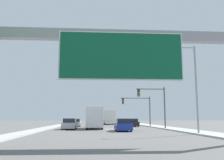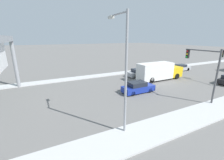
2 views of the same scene
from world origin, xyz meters
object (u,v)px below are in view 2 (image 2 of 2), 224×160
(car_mid_left, at_px, (139,73))
(truck_box_secondary, at_px, (159,71))
(sign_gantry, at_px, (0,54))
(car_mid_center, at_px, (138,87))
(traffic_light_near_intersection, at_px, (206,66))
(street_lamp_right, at_px, (124,66))
(car_near_right, at_px, (181,68))

(car_mid_left, xyz_separation_m, truck_box_secondary, (3.50, 1.57, 0.85))
(sign_gantry, distance_m, car_mid_center, 15.79)
(sign_gantry, distance_m, traffic_light_near_intersection, 21.41)
(sign_gantry, height_order, street_lamp_right, street_lamp_right)
(car_near_right, xyz_separation_m, truck_box_secondary, (3.50, -10.05, 0.90))
(traffic_light_near_intersection, bearing_deg, car_mid_left, 179.66)
(car_mid_center, height_order, street_lamp_right, street_lamp_right)
(sign_gantry, height_order, traffic_light_near_intersection, sign_gantry)
(car_near_right, relative_size, traffic_light_near_intersection, 0.69)
(sign_gantry, distance_m, car_mid_left, 21.47)
(truck_box_secondary, xyz_separation_m, traffic_light_near_intersection, (8.90, -1.64, 2.56))
(car_mid_left, height_order, car_mid_center, car_mid_center)
(car_near_right, height_order, truck_box_secondary, truck_box_secondary)
(car_mid_left, relative_size, truck_box_secondary, 0.52)
(truck_box_secondary, bearing_deg, car_near_right, 109.21)
(car_mid_center, bearing_deg, car_mid_left, 142.68)
(car_near_right, distance_m, truck_box_secondary, 10.68)
(car_mid_center, bearing_deg, truck_box_secondary, 116.87)
(street_lamp_right, bearing_deg, traffic_light_near_intersection, 95.50)
(car_mid_left, distance_m, street_lamp_right, 18.38)
(car_near_right, xyz_separation_m, street_lamp_right, (13.51, -23.20, 4.65))
(car_mid_center, xyz_separation_m, street_lamp_right, (6.51, -6.24, 4.60))
(car_mid_left, bearing_deg, car_near_right, 90.00)
(car_mid_center, distance_m, traffic_light_near_intersection, 8.28)
(car_near_right, height_order, street_lamp_right, street_lamp_right)
(car_mid_left, distance_m, car_mid_center, 8.80)
(car_mid_center, xyz_separation_m, traffic_light_near_intersection, (5.40, 5.26, 3.40))
(street_lamp_right, bearing_deg, truck_box_secondary, 127.29)
(car_near_right, distance_m, street_lamp_right, 27.25)
(truck_box_secondary, bearing_deg, traffic_light_near_intersection, -10.46)
(sign_gantry, relative_size, car_near_right, 4.00)
(truck_box_secondary, bearing_deg, car_mid_center, -63.13)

